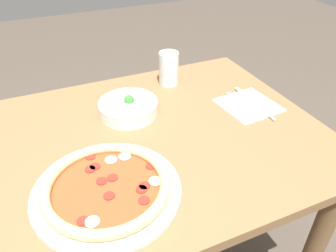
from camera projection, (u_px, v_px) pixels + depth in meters
dining_table at (135, 171)px, 1.01m from camera, size 1.12×0.79×0.76m
pizza at (107, 187)px, 0.76m from camera, size 0.35×0.35×0.04m
bowl at (128, 106)px, 1.03m from camera, size 0.19×0.19×0.07m
napkin at (248, 105)px, 1.09m from camera, size 0.19×0.19×0.00m
fork at (242, 106)px, 1.08m from camera, size 0.02×0.19×0.00m
knife at (256, 104)px, 1.09m from camera, size 0.02×0.22×0.01m
glass at (169, 69)px, 1.18m from camera, size 0.07×0.07×0.12m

